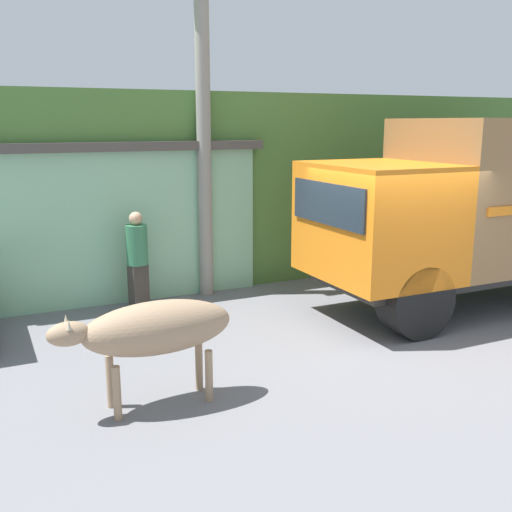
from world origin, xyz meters
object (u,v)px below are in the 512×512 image
brown_cow (154,329)px  pedestrian_on_hill (137,256)px  utility_pole (203,120)px  cargo_truck (488,203)px

brown_cow → pedestrian_on_hill: size_ratio=1.21×
brown_cow → utility_pole: bearing=53.3°
cargo_truck → pedestrian_on_hill: (-5.69, 2.29, -0.87)m
cargo_truck → brown_cow: cargo_truck is taller
pedestrian_on_hill → utility_pole: bearing=174.7°
cargo_truck → utility_pole: size_ratio=0.99×
pedestrian_on_hill → utility_pole: 2.72m
brown_cow → pedestrian_on_hill: pedestrian_on_hill is taller
cargo_truck → pedestrian_on_hill: cargo_truck is taller
cargo_truck → pedestrian_on_hill: 6.20m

